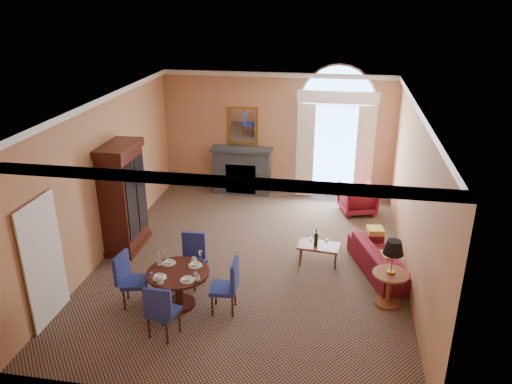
% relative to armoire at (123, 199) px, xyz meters
% --- Properties ---
extents(ground, '(7.50, 7.50, 0.00)m').
position_rel_armoire_xyz_m(ground, '(2.72, -0.15, -1.10)').
color(ground, '#142140').
rests_on(ground, ground).
extents(room_envelope, '(6.04, 7.52, 3.45)m').
position_rel_armoire_xyz_m(room_envelope, '(2.69, 0.51, 1.41)').
color(room_envelope, tan).
rests_on(room_envelope, ground).
extents(armoire, '(0.65, 1.16, 2.27)m').
position_rel_armoire_xyz_m(armoire, '(0.00, 0.00, 0.00)').
color(armoire, black).
rests_on(armoire, ground).
extents(dining_table, '(1.07, 1.07, 0.87)m').
position_rel_armoire_xyz_m(dining_table, '(1.76, -1.87, -0.59)').
color(dining_table, black).
rests_on(dining_table, ground).
extents(dining_chair_north, '(0.55, 0.55, 0.98)m').
position_rel_armoire_xyz_m(dining_chair_north, '(1.78, -1.10, -0.54)').
color(dining_chair_north, navy).
rests_on(dining_chair_north, ground).
extents(dining_chair_south, '(0.54, 0.54, 0.98)m').
position_rel_armoire_xyz_m(dining_chair_south, '(1.77, -2.78, -0.54)').
color(dining_chair_south, navy).
rests_on(dining_chair_south, ground).
extents(dining_chair_east, '(0.47, 0.47, 0.98)m').
position_rel_armoire_xyz_m(dining_chair_east, '(2.65, -1.90, -0.54)').
color(dining_chair_east, navy).
rests_on(dining_chair_east, ground).
extents(dining_chair_west, '(0.53, 0.53, 0.98)m').
position_rel_armoire_xyz_m(dining_chair_west, '(0.90, -1.97, -0.54)').
color(dining_chair_west, navy).
rests_on(dining_chair_west, ground).
extents(sofa, '(1.32, 2.01, 0.55)m').
position_rel_armoire_xyz_m(sofa, '(5.27, -0.14, -0.82)').
color(sofa, maroon).
rests_on(sofa, ground).
extents(armchair, '(1.00, 1.01, 0.74)m').
position_rel_armoire_xyz_m(armchair, '(4.85, 2.62, -0.73)').
color(armchair, maroon).
rests_on(armchair, ground).
extents(coffee_table, '(0.86, 0.54, 0.79)m').
position_rel_armoire_xyz_m(coffee_table, '(4.04, -0.05, -0.69)').
color(coffee_table, brown).
rests_on(coffee_table, ground).
extents(side_table, '(0.61, 0.61, 1.21)m').
position_rel_armoire_xyz_m(side_table, '(5.32, -1.21, -0.33)').
color(side_table, brown).
rests_on(side_table, ground).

